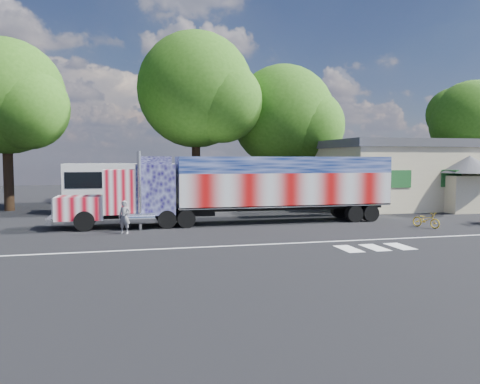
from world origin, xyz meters
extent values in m
plane|color=black|center=(0.00, 0.00, 0.00)|extent=(100.00, 100.00, 0.00)
cube|color=silver|center=(0.00, -3.00, 0.01)|extent=(30.00, 0.15, 0.01)
cube|color=silver|center=(2.80, -4.80, 0.01)|extent=(0.70, 1.60, 0.01)
cube|color=silver|center=(4.00, -4.80, 0.01)|extent=(0.70, 1.60, 0.01)
cube|color=silver|center=(5.20, -4.80, 0.01)|extent=(0.70, 1.60, 0.01)
cube|color=black|center=(-5.62, 3.91, 0.66)|extent=(8.54, 0.95, 0.28)
cube|color=#DC7A85|center=(-8.66, 3.91, 1.14)|extent=(2.47, 2.09, 1.23)
cube|color=silver|center=(-9.94, 3.91, 1.14)|extent=(0.11, 1.80, 1.10)
cube|color=silver|center=(-10.13, 3.91, 0.52)|extent=(0.28, 2.37, 0.34)
cube|color=#DC7A85|center=(-6.57, 3.91, 1.99)|extent=(1.71, 2.37, 2.37)
cube|color=black|center=(-7.38, 3.91, 2.42)|extent=(0.06, 1.99, 0.85)
cube|color=#4E4D85|center=(-4.68, 3.91, 2.09)|extent=(2.09, 2.37, 2.75)
cube|color=#4E4D85|center=(-4.68, 3.91, 3.65)|extent=(1.71, 2.28, 0.47)
cylinder|color=silver|center=(-5.53, 5.16, 2.09)|extent=(0.19, 0.19, 4.17)
cylinder|color=silver|center=(-5.53, 2.66, 2.09)|extent=(0.19, 0.19, 4.17)
cylinder|color=silver|center=(-5.62, 5.14, 0.62)|extent=(1.71, 0.63, 0.63)
cylinder|color=silver|center=(-5.62, 2.68, 0.62)|extent=(1.71, 0.63, 0.63)
cylinder|color=black|center=(-8.37, 2.87, 0.52)|extent=(1.04, 0.33, 1.04)
cylinder|color=black|center=(-8.37, 4.95, 0.52)|extent=(1.04, 0.33, 1.04)
cylinder|color=black|center=(-4.11, 2.91, 0.49)|extent=(0.99, 0.52, 0.99)
cylinder|color=black|center=(-4.11, 4.90, 0.49)|extent=(0.99, 0.52, 0.99)
cylinder|color=black|center=(-3.06, 2.91, 0.49)|extent=(0.99, 0.52, 0.99)
cylinder|color=black|center=(-3.06, 4.90, 0.49)|extent=(0.99, 0.52, 0.99)
cube|color=black|center=(2.91, 3.91, 0.90)|extent=(12.33, 1.04, 0.28)
cube|color=#D47676|center=(2.91, 3.91, 1.99)|extent=(12.71, 2.47, 1.90)
cube|color=#405291|center=(2.91, 3.91, 3.41)|extent=(12.71, 2.47, 0.95)
cube|color=silver|center=(2.91, 3.91, 1.04)|extent=(12.71, 2.47, 0.11)
cube|color=silver|center=(9.29, 3.91, 2.47)|extent=(0.04, 2.37, 2.75)
cylinder|color=black|center=(6.99, 2.91, 0.49)|extent=(0.99, 0.52, 0.99)
cylinder|color=black|center=(6.99, 4.90, 0.49)|extent=(0.99, 0.52, 0.99)
cylinder|color=black|center=(8.03, 2.91, 0.49)|extent=(0.99, 0.52, 0.99)
cylinder|color=black|center=(8.03, 4.90, 0.49)|extent=(0.99, 0.52, 0.99)
cube|color=white|center=(-4.48, 11.19, 1.72)|extent=(11.80, 2.56, 3.44)
cube|color=black|center=(-4.48, 11.19, 2.36)|extent=(11.41, 2.62, 1.08)
cube|color=black|center=(-4.48, 11.19, 0.44)|extent=(11.80, 2.56, 0.25)
cube|color=black|center=(-10.38, 11.19, 1.87)|extent=(0.06, 2.26, 1.38)
cylinder|color=black|center=(-8.91, 9.96, 0.49)|extent=(0.98, 0.30, 0.98)
cylinder|color=black|center=(-8.91, 12.42, 0.49)|extent=(0.98, 0.30, 0.98)
cylinder|color=black|center=(-1.53, 9.96, 0.49)|extent=(0.98, 0.30, 0.98)
cylinder|color=black|center=(-1.53, 12.42, 0.49)|extent=(0.98, 0.30, 0.98)
cylinder|color=black|center=(-0.64, 9.96, 0.49)|extent=(0.98, 0.30, 0.98)
cylinder|color=black|center=(-0.64, 12.42, 0.49)|extent=(0.98, 0.30, 0.98)
cube|color=beige|center=(20.00, 11.00, 2.30)|extent=(22.00, 10.00, 4.60)
cube|color=#46464B|center=(20.00, 11.00, 4.90)|extent=(22.40, 10.40, 0.60)
cube|color=#1E5926|center=(12.00, 5.96, 2.40)|extent=(1.60, 0.08, 1.20)
cube|color=#1E5926|center=(16.00, 5.96, 2.40)|extent=(1.60, 0.08, 1.20)
cube|color=beige|center=(17.00, 5.40, 1.30)|extent=(3.00, 1.20, 2.60)
cube|color=#1E5926|center=(17.00, 5.40, 2.90)|extent=(3.40, 1.60, 0.25)
cone|color=#46464B|center=(17.00, 5.40, 3.40)|extent=(4.00, 4.00, 1.20)
imported|color=slate|center=(-6.32, 1.50, 0.84)|extent=(0.72, 0.62, 1.67)
imported|color=gold|center=(9.76, -0.13, 0.42)|extent=(1.16, 1.70, 0.85)
cylinder|color=black|center=(27.25, 17.61, 2.98)|extent=(0.70, 0.70, 5.96)
sphere|color=#2F5F16|center=(27.25, 17.61, 7.44)|extent=(8.20, 8.20, 8.20)
sphere|color=#2F5F16|center=(26.02, 18.84, 8.29)|extent=(5.33, 5.33, 5.33)
cylinder|color=black|center=(-0.60, 16.16, 3.78)|extent=(0.70, 0.70, 7.55)
sphere|color=#2F5F16|center=(-0.60, 16.16, 9.44)|extent=(9.48, 9.48, 9.48)
sphere|color=#2F5F16|center=(1.29, 14.74, 8.36)|extent=(6.63, 6.63, 6.63)
sphere|color=#2F5F16|center=(-2.02, 17.58, 10.52)|extent=(6.16, 6.16, 6.16)
cylinder|color=black|center=(-14.58, 14.45, 3.30)|extent=(0.70, 0.70, 6.61)
sphere|color=#2F5F16|center=(-14.58, 14.45, 8.26)|extent=(8.28, 8.28, 8.28)
sphere|color=#2F5F16|center=(-12.92, 13.21, 7.31)|extent=(5.80, 5.80, 5.80)
cylinder|color=black|center=(7.20, 16.81, 3.00)|extent=(0.70, 0.70, 6.00)
sphere|color=#2F5F16|center=(7.20, 16.81, 7.50)|extent=(8.97, 8.97, 8.97)
sphere|color=#2F5F16|center=(8.99, 15.46, 6.64)|extent=(6.28, 6.28, 6.28)
sphere|color=#2F5F16|center=(5.85, 18.15, 8.35)|extent=(5.83, 5.83, 5.83)
camera|label=1|loc=(-6.11, -22.50, 3.73)|focal=35.00mm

